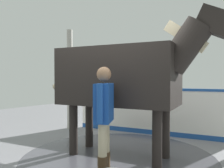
% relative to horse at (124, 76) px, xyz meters
% --- Properties ---
extents(ground_plane, '(16.00, 16.00, 0.02)m').
position_rel_horse_xyz_m(ground_plane, '(-0.34, 0.14, -1.50)').
color(ground_plane, gray).
extents(wet_patch, '(3.53, 3.53, 0.00)m').
position_rel_horse_xyz_m(wet_patch, '(-0.02, 0.11, -1.49)').
color(wet_patch, '#4C4C54').
rests_on(wet_patch, ground).
extents(barrier_wall, '(0.80, 3.98, 1.20)m').
position_rel_horse_xyz_m(barrier_wall, '(1.86, 0.45, -0.94)').
color(barrier_wall, white).
rests_on(barrier_wall, ground).
extents(roof_post_far, '(0.16, 0.16, 2.82)m').
position_rel_horse_xyz_m(roof_post_far, '(1.13, 2.61, -0.08)').
color(roof_post_far, '#B7B2A8').
rests_on(roof_post_far, ground).
extents(horse, '(1.39, 3.46, 2.58)m').
position_rel_horse_xyz_m(horse, '(0.00, 0.00, 0.00)').
color(horse, black).
rests_on(horse, ground).
extents(handler, '(0.60, 0.41, 1.61)m').
position_rel_horse_xyz_m(handler, '(-0.86, -0.21, -0.57)').
color(handler, '#47331E').
rests_on(handler, ground).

